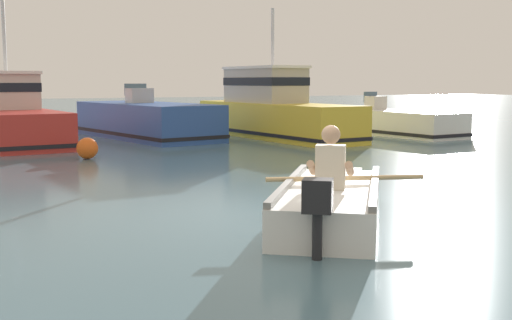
# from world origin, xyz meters

# --- Properties ---
(ground_plane) EXTENTS (120.00, 120.00, 0.00)m
(ground_plane) POSITION_xyz_m (0.00, 0.00, 0.00)
(ground_plane) COLOR slate
(rowboat_with_person) EXTENTS (2.74, 3.31, 1.19)m
(rowboat_with_person) POSITION_xyz_m (0.15, -0.79, 0.25)
(rowboat_with_person) COLOR white
(rowboat_with_person) RESTS_ON ground
(moored_boat_red) EXTENTS (2.63, 7.00, 4.80)m
(moored_boat_red) POSITION_xyz_m (-2.52, 11.99, 0.74)
(moored_boat_red) COLOR #B72D28
(moored_boat_red) RESTS_ON ground
(moored_boat_blue) EXTENTS (3.23, 6.09, 1.63)m
(moored_boat_blue) POSITION_xyz_m (1.37, 11.75, 0.50)
(moored_boat_blue) COLOR #2D519E
(moored_boat_blue) RESTS_ON ground
(moored_boat_yellow) EXTENTS (2.46, 6.98, 3.86)m
(moored_boat_yellow) POSITION_xyz_m (4.91, 10.36, 0.81)
(moored_boat_yellow) COLOR gold
(moored_boat_yellow) RESTS_ON ground
(moored_boat_white) EXTENTS (2.27, 5.96, 1.35)m
(moored_boat_white) POSITION_xyz_m (8.79, 10.01, 0.37)
(moored_boat_white) COLOR white
(moored_boat_white) RESTS_ON ground
(mooring_buoy) EXTENTS (0.47, 0.47, 0.47)m
(mooring_buoy) POSITION_xyz_m (-1.28, 7.03, 0.24)
(mooring_buoy) COLOR #E55919
(mooring_buoy) RESTS_ON ground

